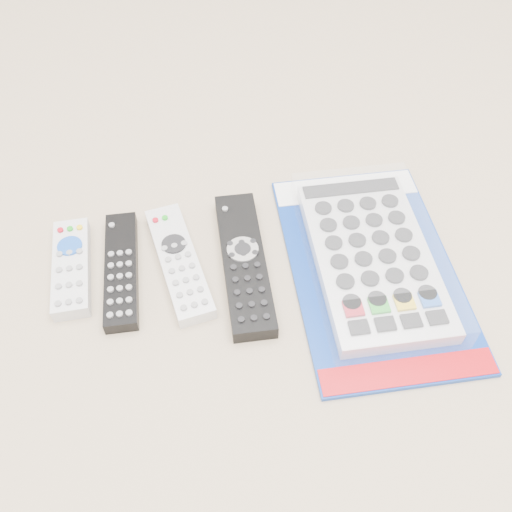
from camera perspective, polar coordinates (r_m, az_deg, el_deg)
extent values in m
plane|color=gray|center=(0.83, -3.10, -1.14)|extent=(5.00, 5.00, 0.00)
cube|color=#BBBBBE|center=(0.85, -17.96, -1.07)|extent=(0.05, 0.17, 0.02)
cylinder|color=#184BB4|center=(0.86, -18.13, 0.98)|extent=(0.04, 0.04, 0.00)
cube|color=black|center=(0.83, -13.31, -1.29)|extent=(0.06, 0.20, 0.02)
cube|color=silver|center=(0.82, -7.72, -0.57)|extent=(0.08, 0.21, 0.02)
cylinder|color=black|center=(0.83, -8.23, 1.21)|extent=(0.04, 0.04, 0.00)
cube|color=black|center=(0.82, -1.22, -0.59)|extent=(0.08, 0.25, 0.02)
cylinder|color=silver|center=(0.81, -1.34, 0.68)|extent=(0.05, 0.05, 0.00)
cube|color=navy|center=(0.84, 11.48, -1.16)|extent=(0.25, 0.39, 0.01)
cube|color=silver|center=(0.93, 8.91, 6.74)|extent=(0.23, 0.07, 0.00)
cube|color=#AB0C14|center=(0.75, 14.99, -11.10)|extent=(0.23, 0.05, 0.00)
cube|color=silver|center=(0.83, 11.53, -0.21)|extent=(0.18, 0.30, 0.02)
cube|color=white|center=(0.82, 11.65, 0.24)|extent=(0.20, 0.32, 0.04)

